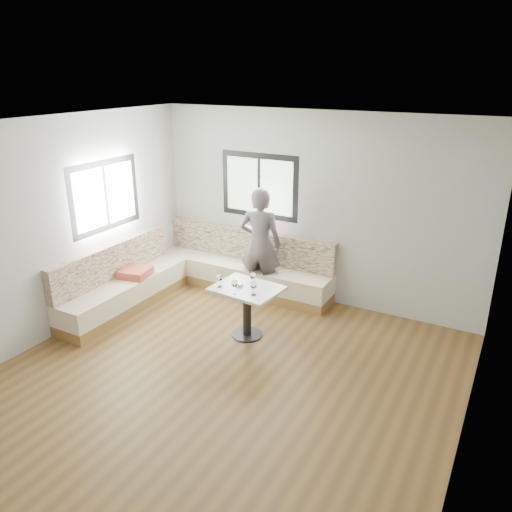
{
  "coord_description": "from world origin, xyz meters",
  "views": [
    {
      "loc": [
        2.66,
        -4.05,
        3.31
      ],
      "look_at": [
        -0.19,
        1.09,
        1.1
      ],
      "focal_mm": 35.0,
      "sensor_mm": 36.0,
      "label": 1
    }
  ],
  "objects": [
    {
      "name": "wine_glass_c",
      "position": [
        -0.08,
        0.84,
        0.82
      ],
      "size": [
        0.08,
        0.08,
        0.19
      ],
      "color": "white",
      "rests_on": "table"
    },
    {
      "name": "wine_glass_d",
      "position": [
        -0.23,
        1.09,
        0.82
      ],
      "size": [
        0.08,
        0.08,
        0.19
      ],
      "color": "white",
      "rests_on": "table"
    },
    {
      "name": "olive_ramekin",
      "position": [
        -0.37,
        0.99,
        0.71
      ],
      "size": [
        0.1,
        0.1,
        0.04
      ],
      "color": "white",
      "rests_on": "table"
    },
    {
      "name": "wine_glass_a",
      "position": [
        -0.57,
        0.84,
        0.82
      ],
      "size": [
        0.08,
        0.08,
        0.19
      ],
      "color": "white",
      "rests_on": "table"
    },
    {
      "name": "table",
      "position": [
        -0.26,
        0.99,
        0.52
      ],
      "size": [
        0.89,
        0.72,
        0.69
      ],
      "rotation": [
        0.0,
        0.0,
        -0.09
      ],
      "color": "black",
      "rests_on": "ground"
    },
    {
      "name": "banquette",
      "position": [
        -1.59,
        1.63,
        0.33
      ],
      "size": [
        2.9,
        2.8,
        0.95
      ],
      "color": "olive",
      "rests_on": "ground"
    },
    {
      "name": "wine_glass_b",
      "position": [
        -0.31,
        0.77,
        0.82
      ],
      "size": [
        0.08,
        0.08,
        0.19
      ],
      "color": "white",
      "rests_on": "table"
    },
    {
      "name": "person",
      "position": [
        -0.67,
        2.11,
        0.87
      ],
      "size": [
        0.7,
        0.53,
        1.73
      ],
      "primitive_type": "imported",
      "rotation": [
        0.0,
        0.0,
        3.34
      ],
      "color": "#5B5358",
      "rests_on": "ground"
    },
    {
      "name": "room",
      "position": [
        -0.08,
        0.08,
        1.41
      ],
      "size": [
        5.01,
        5.01,
        2.81
      ],
      "color": "brown",
      "rests_on": "ground"
    }
  ]
}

